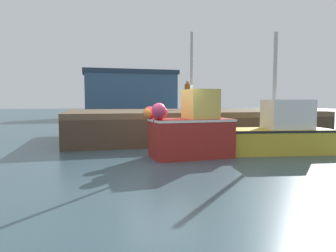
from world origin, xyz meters
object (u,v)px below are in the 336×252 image
rowboat (297,143)px  fishing_boat_near_left (190,130)px  fishing_boat_near_right (277,133)px  dockworker (187,95)px

rowboat → fishing_boat_near_left: bearing=-166.6°
fishing_boat_near_right → dockworker: fishing_boat_near_right is taller
fishing_boat_near_left → rowboat: (5.32, 1.27, -0.82)m
fishing_boat_near_left → dockworker: bearing=72.7°
fishing_boat_near_left → fishing_boat_near_right: (3.44, 0.02, -0.21)m
fishing_boat_near_right → fishing_boat_near_left: bearing=-179.7°
fishing_boat_near_left → fishing_boat_near_right: fishing_boat_near_right is taller
fishing_boat_near_right → dockworker: size_ratio=2.61×
fishing_boat_near_right → rowboat: (1.89, 1.25, -0.61)m
dockworker → fishing_boat_near_right: bearing=-80.8°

